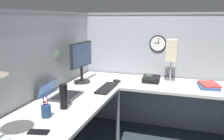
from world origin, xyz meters
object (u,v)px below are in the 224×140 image
Objects in this scene: pen_cup at (46,111)px; office_phone at (152,79)px; keyboard at (107,88)px; thermos_flask at (64,97)px; book_stack at (209,85)px; wall_clock at (158,44)px; cell_phone at (39,132)px; monitor at (81,59)px; desk_lamp_paper at (172,52)px; computer_mouse at (117,81)px; laptop at (58,94)px.

pen_cup is 1.45m from office_phone.
thermos_flask is at bearing 165.16° from keyboard.
wall_clock reaches higher than book_stack.
cell_phone is 0.65× the size of wall_clock.
monitor is 2.42× the size of office_phone.
book_stack is at bearing -99.16° from desk_lamp_paper.
desk_lamp_paper is 0.34m from wall_clock.
pen_cup is 0.82× the size of wall_clock.
wall_clock is at bearing -31.40° from keyboard.
computer_mouse is (0.30, -0.03, 0.01)m from keyboard.
cell_phone is at bearing 162.78° from wall_clock.
book_stack is at bearing -49.56° from thermos_flask.
office_phone is at bearing 176.68° from wall_clock.
wall_clock reaches higher than cell_phone.
cell_phone is (-1.27, -0.26, -0.29)m from monitor.
wall_clock is at bearing -30.24° from cell_phone.
book_stack is at bearing -83.72° from computer_mouse.
laptop is 0.37m from thermos_flask.
cell_phone is 0.65× the size of thermos_flask.
cell_phone is 1.82m from desk_lamp_paper.
monitor is at bearing 108.21° from office_phone.
keyboard is 0.99m from wall_clock.
thermos_flask is at bearing -165.86° from monitor.
pen_cup reaches higher than computer_mouse.
laptop reaches higher than office_phone.
thermos_flask is at bearing -12.26° from pen_cup.
laptop is 0.55m from keyboard.
monitor is at bearing 100.06° from book_stack.
desk_lamp_paper reaches higher than thermos_flask.
monitor is 0.51m from computer_mouse.
computer_mouse is 0.47× the size of thermos_flask.
keyboard is at bearing 126.79° from desk_lamp_paper.
office_phone is (0.43, -0.44, 0.03)m from keyboard.
computer_mouse reaches higher than keyboard.
wall_clock reaches higher than thermos_flask.
wall_clock reaches higher than monitor.
monitor is 1.52m from book_stack.
desk_lamp_paper is (0.33, -1.03, 0.09)m from monitor.
keyboard is 1.12m from cell_phone.
monitor reaches higher than book_stack.
computer_mouse is at bearing -11.75° from pen_cup.
book_stack is (1.08, -1.27, -0.09)m from thermos_flask.
laptop reaches higher than book_stack.
monitor reaches higher than cell_phone.
keyboard is at bearing -112.79° from monitor.
desk_lamp_paper reaches higher than laptop.
monitor is 2.78× the size of pen_cup.
office_phone is at bearing -73.14° from computer_mouse.
pen_cup is 0.87× the size of office_phone.
keyboard is at bearing 175.04° from computer_mouse.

